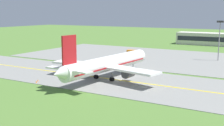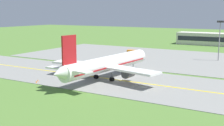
{
  "view_description": "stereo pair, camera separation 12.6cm",
  "coord_description": "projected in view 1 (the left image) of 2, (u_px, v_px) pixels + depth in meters",
  "views": [
    {
      "loc": [
        36.67,
        -66.25,
        17.82
      ],
      "look_at": [
        -3.21,
        2.37,
        4.0
      ],
      "focal_mm": 47.24,
      "sensor_mm": 36.0,
      "label": 1
    },
    {
      "loc": [
        36.78,
        -66.19,
        17.82
      ],
      "look_at": [
        -3.21,
        2.37,
        4.0
      ],
      "focal_mm": 47.24,
      "sensor_mm": 36.0,
      "label": 2
    }
  ],
  "objects": [
    {
      "name": "apron_light_mast",
      "position": [
        219.0,
        35.0,
        107.01
      ],
      "size": [
        2.4,
        0.5,
        14.7
      ],
      "color": "gray",
      "rests_on": "ground"
    },
    {
      "name": "traffic_cone_near_edge",
      "position": [
        36.0,
        82.0,
        74.55
      ],
      "size": [
        0.44,
        0.44,
        0.6
      ],
      "primitive_type": "cone",
      "color": "orange",
      "rests_on": "ground"
    },
    {
      "name": "taxiway_centreline",
      "position": [
        118.0,
        80.0,
        77.63
      ],
      "size": [
        220.0,
        0.6,
        0.01
      ],
      "primitive_type": "cube",
      "color": "yellow",
      "rests_on": "taxiway_strip"
    },
    {
      "name": "terminal_building",
      "position": [
        224.0,
        40.0,
        155.6
      ],
      "size": [
        49.62,
        10.02,
        7.8
      ],
      "color": "beige",
      "rests_on": "ground"
    },
    {
      "name": "service_truck_fuel",
      "position": [
        134.0,
        53.0,
        119.01
      ],
      "size": [
        6.31,
        3.41,
        2.6
      ],
      "color": "orange",
      "rests_on": "ground"
    },
    {
      "name": "ground_plane",
      "position": [
        118.0,
        80.0,
        77.64
      ],
      "size": [
        500.0,
        500.0,
        0.0
      ],
      "primitive_type": "plane",
      "color": "#517A33"
    },
    {
      "name": "apron_pad",
      "position": [
        197.0,
        61.0,
        108.46
      ],
      "size": [
        140.0,
        52.0,
        0.1
      ],
      "primitive_type": "cube",
      "color": "gray",
      "rests_on": "ground"
    },
    {
      "name": "airplane_lead",
      "position": [
        107.0,
        64.0,
        78.45
      ],
      "size": [
        32.41,
        39.66,
        12.7
      ],
      "color": "white",
      "rests_on": "ground"
    },
    {
      "name": "taxiway_strip",
      "position": [
        118.0,
        80.0,
        77.63
      ],
      "size": [
        240.0,
        28.0,
        0.1
      ],
      "primitive_type": "cube",
      "color": "gray",
      "rests_on": "ground"
    },
    {
      "name": "traffic_cone_mid_edge",
      "position": [
        38.0,
        81.0,
        76.07
      ],
      "size": [
        0.44,
        0.44,
        0.6
      ],
      "primitive_type": "cone",
      "color": "orange",
      "rests_on": "ground"
    }
  ]
}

